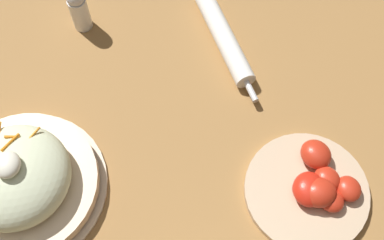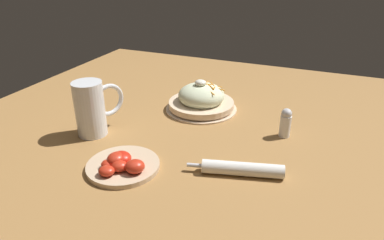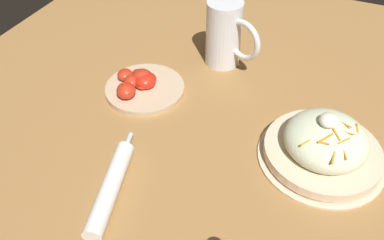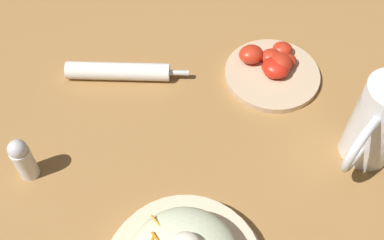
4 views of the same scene
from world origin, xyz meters
TOP-DOWN VIEW (x-y plane):
  - ground_plane at (0.00, 0.00)m, footprint 1.43×1.43m
  - salad_plate at (-0.03, 0.14)m, footprint 0.23×0.23m
  - beer_mug at (-0.25, -0.13)m, footprint 0.09×0.14m
  - napkin_roll at (0.19, -0.17)m, footprint 0.22×0.08m
  - tomato_plate at (-0.07, -0.26)m, footprint 0.17×0.17m
  - salt_shaker at (0.25, 0.06)m, footprint 0.03×0.03m

SIDE VIEW (x-z plane):
  - ground_plane at x=0.00m, z-range 0.00..0.00m
  - tomato_plate at x=-0.07m, z-range -0.01..0.04m
  - napkin_roll at x=0.19m, z-range 0.00..0.03m
  - salad_plate at x=-0.03m, z-range -0.02..0.09m
  - salt_shaker at x=0.25m, z-range 0.00..0.08m
  - beer_mug at x=-0.25m, z-range -0.01..0.15m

